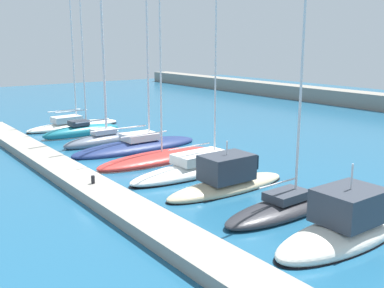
% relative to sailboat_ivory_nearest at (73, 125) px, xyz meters
% --- Properties ---
extents(ground_plane, '(120.00, 120.00, 0.00)m').
position_rel_sailboat_ivory_nearest_xyz_m(ground_plane, '(15.15, -4.57, -0.30)').
color(ground_plane, '#1E567A').
extents(dock_pier, '(38.57, 2.16, 0.59)m').
position_rel_sailboat_ivory_nearest_xyz_m(dock_pier, '(15.15, -6.47, -0.01)').
color(dock_pier, gray).
rests_on(dock_pier, ground_plane).
extents(sailboat_ivory_nearest, '(2.72, 9.31, 14.52)m').
position_rel_sailboat_ivory_nearest_xyz_m(sailboat_ivory_nearest, '(0.00, 0.00, 0.00)').
color(sailboat_ivory_nearest, silver).
rests_on(sailboat_ivory_nearest, ground_plane).
extents(sailboat_teal_second, '(2.14, 7.27, 12.74)m').
position_rel_sailboat_ivory_nearest_xyz_m(sailboat_teal_second, '(3.72, -0.70, 0.09)').
color(sailboat_teal_second, '#19707F').
rests_on(sailboat_teal_second, ground_plane).
extents(sailboat_slate_third, '(2.33, 6.98, 14.46)m').
position_rel_sailboat_ivory_nearest_xyz_m(sailboat_slate_third, '(7.95, -0.65, 0.19)').
color(sailboat_slate_third, slate).
rests_on(sailboat_slate_third, ground_plane).
extents(sailboat_navy_fourth, '(3.22, 10.50, 18.42)m').
position_rel_sailboat_ivory_nearest_xyz_m(sailboat_navy_fourth, '(11.09, 0.62, -0.04)').
color(sailboat_navy_fourth, navy).
rests_on(sailboat_navy_fourth, ground_plane).
extents(sailboat_red_fifth, '(3.10, 9.47, 14.71)m').
position_rel_sailboat_ivory_nearest_xyz_m(sailboat_red_fifth, '(15.13, 0.00, -0.07)').
color(sailboat_red_fifth, '#B72D28').
rests_on(sailboat_red_fifth, ground_plane).
extents(sailboat_white_sixth, '(3.04, 10.41, 16.00)m').
position_rel_sailboat_ivory_nearest_xyz_m(sailboat_white_sixth, '(19.04, 0.65, 0.02)').
color(sailboat_white_sixth, white).
rests_on(sailboat_white_sixth, ground_plane).
extents(motorboat_sand_seventh, '(2.19, 8.11, 3.09)m').
position_rel_sailboat_ivory_nearest_xyz_m(motorboat_sand_seventh, '(22.67, -0.12, 0.22)').
color(motorboat_sand_seventh, beige).
rests_on(motorboat_sand_seventh, ground_plane).
extents(sailboat_charcoal_eighth, '(2.55, 7.93, 12.81)m').
position_rel_sailboat_ivory_nearest_xyz_m(sailboat_charcoal_eighth, '(26.97, -0.07, 0.01)').
color(sailboat_charcoal_eighth, '#2D2D33').
rests_on(sailboat_charcoal_eighth, ground_plane).
extents(motorboat_ivory_ninth, '(2.61, 7.65, 3.66)m').
position_rel_sailboat_ivory_nearest_xyz_m(motorboat_ivory_ninth, '(30.62, -0.56, 0.24)').
color(motorboat_ivory_ninth, silver).
rests_on(motorboat_ivory_ninth, ground_plane).
extents(dock_bollard, '(0.20, 0.20, 0.44)m').
position_rel_sailboat_ivory_nearest_xyz_m(dock_bollard, '(18.92, -6.47, 0.50)').
color(dock_bollard, black).
rests_on(dock_bollard, dock_pier).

